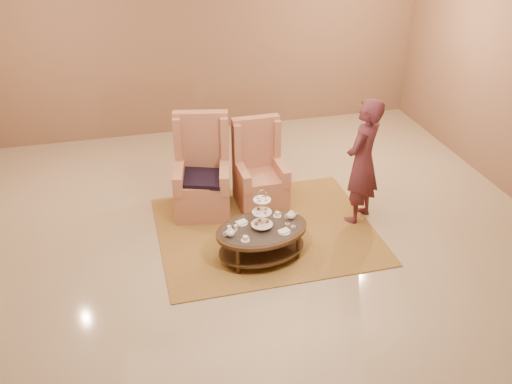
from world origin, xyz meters
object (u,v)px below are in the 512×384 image
object	(u,v)px
armchair_left	(203,179)
person	(363,162)
tea_table	(262,233)
armchair_right	(259,176)

from	to	relation	value
armchair_left	person	xyz separation A→B (m)	(2.04, -0.80, 0.41)
tea_table	person	distance (m)	1.71
person	armchair_left	bearing A→B (deg)	-61.10
armchair_right	armchair_left	bearing A→B (deg)	177.13
tea_table	armchair_right	distance (m)	1.37
armchair_left	person	bearing A→B (deg)	-9.80
tea_table	armchair_right	size ratio (longest dim) A/B	1.01
tea_table	armchair_left	size ratio (longest dim) A/B	0.91
armchair_left	armchair_right	distance (m)	0.82
armchair_left	armchair_right	size ratio (longest dim) A/B	1.11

